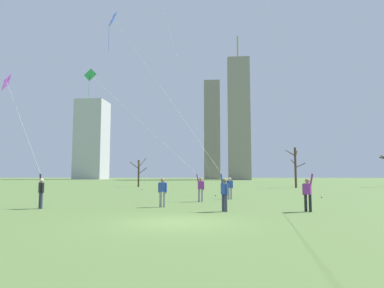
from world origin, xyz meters
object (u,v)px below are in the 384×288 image
(kite_flyer_midfield_center_yellow, at_px, (361,128))
(kite_flyer_midfield_left_green, at_px, (183,170))
(bystander_strolling_midfield, at_px, (230,187))
(bare_tree_center, at_px, (139,171))
(distant_kite_drifting_right_pink, at_px, (150,22))
(kite_flyer_far_back_purple, at_px, (30,157))
(bystander_watching_nearby, at_px, (163,191))
(bare_tree_rightmost, at_px, (295,166))
(kite_flyer_midfield_right_blue, at_px, (185,131))

(kite_flyer_midfield_center_yellow, bearing_deg, kite_flyer_midfield_left_green, 142.13)
(bystander_strolling_midfield, height_order, bare_tree_center, bare_tree_center)
(bystander_strolling_midfield, height_order, distant_kite_drifting_right_pink, distant_kite_drifting_right_pink)
(distant_kite_drifting_right_pink, bearing_deg, kite_flyer_midfield_left_green, -66.10)
(kite_flyer_far_back_purple, distance_m, bystander_watching_nearby, 8.11)
(kite_flyer_far_back_purple, bearing_deg, kite_flyer_midfield_center_yellow, -9.84)
(kite_flyer_far_back_purple, distance_m, bare_tree_rightmost, 36.43)
(kite_flyer_midfield_center_yellow, distance_m, bystander_strolling_midfield, 11.41)
(kite_flyer_midfield_right_blue, height_order, bare_tree_center, kite_flyer_midfield_right_blue)
(bystander_watching_nearby, relative_size, distant_kite_drifting_right_pink, 0.08)
(kite_flyer_far_back_purple, bearing_deg, bystander_strolling_midfield, 28.32)
(distant_kite_drifting_right_pink, bearing_deg, bystander_watching_nearby, -74.17)
(kite_flyer_far_back_purple, height_order, kite_flyer_midfield_left_green, kite_flyer_far_back_purple)
(kite_flyer_midfield_right_blue, distance_m, bystander_strolling_midfield, 7.72)
(distant_kite_drifting_right_pink, bearing_deg, bystander_strolling_midfield, -47.08)
(kite_flyer_midfield_right_blue, height_order, bare_tree_rightmost, kite_flyer_midfield_right_blue)
(kite_flyer_midfield_center_yellow, relative_size, bystander_watching_nearby, 10.35)
(kite_flyer_midfield_right_blue, relative_size, kite_flyer_midfield_left_green, 1.56)
(bystander_strolling_midfield, xyz_separation_m, bystander_watching_nearby, (-3.94, -6.28, 0.00))
(distant_kite_drifting_right_pink, relative_size, bare_tree_center, 4.80)
(kite_flyer_midfield_right_blue, xyz_separation_m, kite_flyer_midfield_left_green, (-0.54, 3.92, -2.17))
(kite_flyer_far_back_purple, bearing_deg, kite_flyer_midfield_left_green, 24.39)
(bystander_strolling_midfield, distance_m, bare_tree_center, 27.39)
(bare_tree_center, bearing_deg, kite_flyer_far_back_purple, -87.69)
(kite_flyer_far_back_purple, relative_size, distant_kite_drifting_right_pink, 0.44)
(kite_flyer_midfield_right_blue, xyz_separation_m, kite_flyer_far_back_purple, (-9.14, 0.02, -1.47))
(kite_flyer_far_back_purple, xyz_separation_m, bystander_watching_nearby, (7.88, 0.09, -1.94))
(bare_tree_center, bearing_deg, kite_flyer_midfield_right_blue, -71.19)
(kite_flyer_far_back_purple, distance_m, bystander_strolling_midfield, 13.56)
(kite_flyer_far_back_purple, bearing_deg, bystander_watching_nearby, 0.64)
(bystander_watching_nearby, bearing_deg, kite_flyer_far_back_purple, -179.36)
(bystander_watching_nearby, distance_m, bare_tree_rightmost, 32.37)
(bystander_watching_nearby, xyz_separation_m, bare_tree_center, (-9.10, 30.33, 1.43))
(kite_flyer_midfield_left_green, height_order, bare_tree_center, kite_flyer_midfield_left_green)
(distant_kite_drifting_right_pink, distance_m, bare_tree_center, 22.52)
(kite_flyer_midfield_right_blue, height_order, distant_kite_drifting_right_pink, distant_kite_drifting_right_pink)
(kite_flyer_midfield_center_yellow, height_order, kite_flyer_midfield_left_green, kite_flyer_midfield_center_yellow)
(kite_flyer_far_back_purple, distance_m, kite_flyer_midfield_left_green, 9.47)
(kite_flyer_midfield_center_yellow, distance_m, kite_flyer_midfield_left_green, 11.44)
(kite_flyer_midfield_right_blue, bearing_deg, bystander_strolling_midfield, 67.33)
(kite_flyer_midfield_center_yellow, bearing_deg, distant_kite_drifting_right_pink, 127.36)
(kite_flyer_midfield_left_green, distance_m, bare_tree_rightmost, 28.58)
(bare_tree_rightmost, bearing_deg, kite_flyer_far_back_purple, -126.40)
(bystander_strolling_midfield, height_order, bystander_watching_nearby, same)
(kite_flyer_midfield_left_green, bearing_deg, kite_flyer_midfield_center_yellow, -37.87)
(kite_flyer_far_back_purple, bearing_deg, kite_flyer_midfield_right_blue, -0.14)
(kite_flyer_midfield_left_green, relative_size, distant_kite_drifting_right_pink, 0.44)
(bystander_strolling_midfield, bearing_deg, kite_flyer_far_back_purple, -151.68)
(distant_kite_drifting_right_pink, bearing_deg, bare_tree_center, 107.57)
(kite_flyer_midfield_right_blue, relative_size, bystander_watching_nearby, 9.00)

